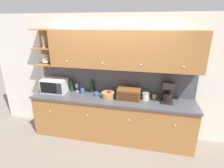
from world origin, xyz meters
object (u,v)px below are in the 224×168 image
(wine_bottle, at_px, (92,86))
(bread_box, at_px, (129,94))
(coffee_maker, at_px, (167,92))
(second_wine_bottle, at_px, (72,85))
(fruit_basket, at_px, (108,95))
(storage_canister, at_px, (145,96))
(mug, at_px, (82,91))
(mug_patterned_third, at_px, (97,94))
(wine_glass, at_px, (77,86))
(mug_blue_second, at_px, (154,96))
(microwave, at_px, (55,85))

(wine_bottle, xyz_separation_m, bread_box, (0.85, -0.21, -0.03))
(bread_box, height_order, coffee_maker, coffee_maker)
(second_wine_bottle, distance_m, fruit_basket, 0.91)
(second_wine_bottle, relative_size, coffee_maker, 0.84)
(wine_bottle, bearing_deg, storage_canister, -7.89)
(mug, height_order, storage_canister, storage_canister)
(second_wine_bottle, height_order, wine_bottle, second_wine_bottle)
(mug_patterned_third, bearing_deg, wine_bottle, 130.92)
(wine_glass, bearing_deg, bread_box, -8.91)
(wine_glass, xyz_separation_m, wine_bottle, (0.34, 0.03, 0.02))
(mug_blue_second, bearing_deg, microwave, -177.47)
(bread_box, relative_size, mug_blue_second, 5.12)
(wine_glass, xyz_separation_m, fruit_basket, (0.77, -0.19, -0.06))
(mug, bearing_deg, coffee_maker, -1.40)
(wine_glass, height_order, mug, wine_glass)
(second_wine_bottle, xyz_separation_m, fruit_basket, (0.89, -0.19, -0.08))
(mug, distance_m, mug_patterned_third, 0.36)
(microwave, relative_size, bread_box, 1.18)
(wine_bottle, distance_m, bread_box, 0.88)
(second_wine_bottle, bearing_deg, fruit_basket, -11.91)
(wine_glass, relative_size, coffee_maker, 0.47)
(wine_bottle, bearing_deg, mug, -147.95)
(fruit_basket, distance_m, storage_canister, 0.76)
(storage_canister, bearing_deg, bread_box, -171.56)
(mug, relative_size, mug_patterned_third, 1.08)
(microwave, height_order, fruit_basket, microwave)
(wine_bottle, xyz_separation_m, fruit_basket, (0.42, -0.22, -0.08))
(fruit_basket, xyz_separation_m, mug_blue_second, (0.94, 0.17, -0.02))
(microwave, height_order, wine_bottle, wine_bottle)
(storage_canister, height_order, coffee_maker, coffee_maker)
(mug, bearing_deg, mug_blue_second, 2.24)
(storage_canister, distance_m, mug_blue_second, 0.21)
(second_wine_bottle, xyz_separation_m, mug_patterned_third, (0.63, -0.16, -0.10))
(mug, xyz_separation_m, coffee_maker, (1.78, -0.04, 0.14))
(storage_canister, bearing_deg, second_wine_bottle, 175.36)
(mug_patterned_third, bearing_deg, mug_blue_second, 6.65)
(mug, relative_size, coffee_maker, 0.28)
(fruit_basket, relative_size, storage_canister, 1.75)
(microwave, bearing_deg, second_wine_bottle, 18.88)
(second_wine_bottle, height_order, mug, second_wine_bottle)
(wine_glass, xyz_separation_m, coffee_maker, (1.94, -0.13, 0.07))
(second_wine_bottle, height_order, bread_box, second_wine_bottle)
(fruit_basket, bearing_deg, mug_patterned_third, 174.26)
(microwave, relative_size, wine_bottle, 1.73)
(mug, bearing_deg, wine_bottle, 32.05)
(mug_blue_second, bearing_deg, storage_canister, -147.99)
(microwave, bearing_deg, fruit_basket, -3.21)
(wine_bottle, height_order, mug_patterned_third, wine_bottle)
(bread_box, bearing_deg, mug_blue_second, 17.52)
(second_wine_bottle, bearing_deg, mug_patterned_third, -14.34)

